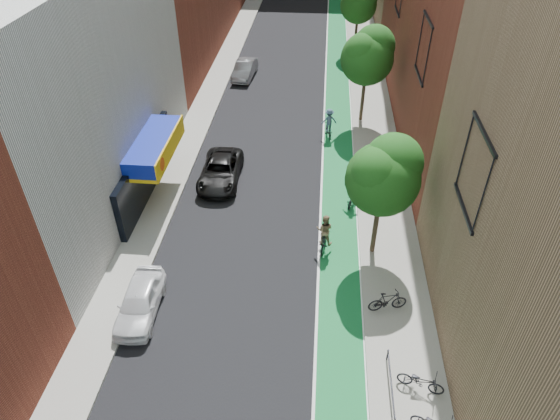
% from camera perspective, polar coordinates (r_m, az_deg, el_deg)
% --- Properties ---
extents(bike_lane, '(2.00, 68.00, 0.01)m').
position_cam_1_polar(bike_lane, '(38.55, 6.62, 11.52)').
color(bike_lane, '#136E2F').
rests_on(bike_lane, ground).
extents(sidewalk_left, '(2.00, 68.00, 0.15)m').
position_cam_1_polar(sidewalk_left, '(39.46, -8.36, 12.12)').
color(sidewalk_left, gray).
rests_on(sidewalk_left, ground).
extents(sidewalk_right, '(3.00, 68.00, 0.15)m').
position_cam_1_polar(sidewalk_right, '(38.69, 10.39, 11.36)').
color(sidewalk_right, gray).
rests_on(sidewalk_right, ground).
extents(building_left_white, '(8.00, 20.00, 12.00)m').
position_cam_1_polar(building_left_white, '(28.59, -24.58, 12.02)').
color(building_left_white, silver).
rests_on(building_left_white, ground).
extents(tree_near, '(3.40, 3.36, 6.42)m').
position_cam_1_polar(tree_near, '(22.49, 11.84, 4.05)').
color(tree_near, '#332619').
rests_on(tree_near, ground).
extents(tree_mid, '(3.55, 3.53, 6.74)m').
position_cam_1_polar(tree_mid, '(34.93, 10.04, 17.12)').
color(tree_mid, '#332619').
rests_on(tree_mid, ground).
extents(tree_far, '(3.30, 3.25, 6.21)m').
position_cam_1_polar(tree_far, '(48.39, 9.05, 22.45)').
color(tree_far, '#332619').
rests_on(tree_far, ground).
extents(parked_car_white, '(1.75, 3.99, 1.34)m').
position_cam_1_polar(parked_car_white, '(22.51, -15.75, -10.02)').
color(parked_car_white, white).
rests_on(parked_car_white, ground).
extents(parked_car_black, '(2.32, 4.91, 1.35)m').
position_cam_1_polar(parked_car_black, '(29.71, -6.82, 4.45)').
color(parked_car_black, black).
rests_on(parked_car_black, ground).
extents(parked_car_silver, '(1.81, 4.29, 1.38)m').
position_cam_1_polar(parked_car_silver, '(43.44, -4.04, 15.73)').
color(parked_car_silver, gray).
rests_on(parked_car_silver, ground).
extents(cyclist_lane_near, '(0.91, 1.74, 2.04)m').
position_cam_1_polar(cyclist_lane_near, '(24.61, 5.07, -2.91)').
color(cyclist_lane_near, black).
rests_on(cyclist_lane_near, ground).
extents(cyclist_lane_mid, '(1.01, 1.75, 1.96)m').
position_cam_1_polar(cyclist_lane_mid, '(27.89, 8.27, 1.99)').
color(cyclist_lane_mid, black).
rests_on(cyclist_lane_mid, ground).
extents(cyclist_lane_far, '(1.16, 1.66, 1.98)m').
position_cam_1_polar(cyclist_lane_far, '(34.23, 5.61, 9.72)').
color(cyclist_lane_far, black).
rests_on(cyclist_lane_far, ground).
extents(parked_bike_near, '(1.84, 1.08, 0.91)m').
position_cam_1_polar(parked_bike_near, '(20.08, 15.81, -18.28)').
color(parked_bike_near, black).
rests_on(parked_bike_near, sidewalk_right).
extents(parked_bike_mid, '(1.79, 0.89, 1.04)m').
position_cam_1_polar(parked_bike_mid, '(22.19, 12.22, -10.14)').
color(parked_bike_mid, black).
rests_on(parked_bike_mid, sidewalk_right).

